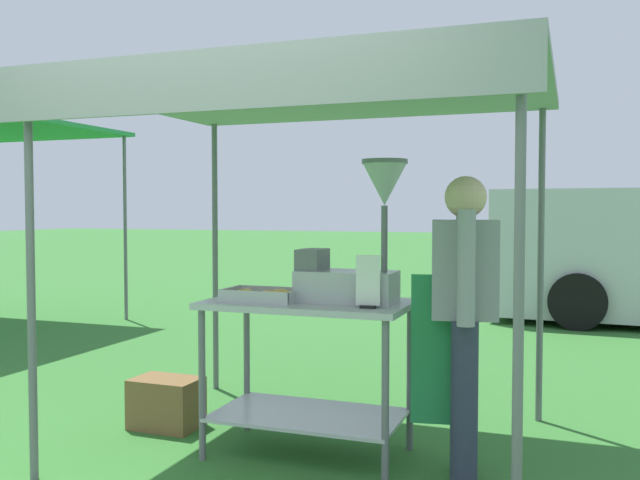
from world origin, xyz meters
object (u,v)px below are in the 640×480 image
stall_canopy (314,100)px  vendor (463,310)px  donut_fryer (356,251)px  menu_sign (368,285)px  donut_tray (265,296)px  supply_crate (166,403)px  donut_cart (308,344)px

stall_canopy → vendor: 1.49m
donut_fryer → menu_sign: bearing=-57.1°
donut_tray → menu_sign: size_ratio=1.51×
donut_fryer → menu_sign: (0.13, -0.19, -0.17)m
vendor → supply_crate: 2.10m
donut_tray → vendor: size_ratio=0.27×
menu_sign → donut_tray: bearing=174.1°
donut_tray → donut_fryer: (0.51, 0.13, 0.27)m
stall_canopy → donut_fryer: (0.28, -0.08, -0.87)m
donut_fryer → vendor: donut_fryer is taller
menu_sign → vendor: bearing=13.4°
stall_canopy → menu_sign: (0.41, -0.27, -1.04)m
donut_cart → supply_crate: (-1.06, 0.15, -0.49)m
stall_canopy → menu_sign: bearing=-33.5°
donut_cart → supply_crate: bearing=172.0°
donut_fryer → vendor: bearing=-7.2°
supply_crate → donut_fryer: bearing=-5.5°
donut_fryer → vendor: (0.62, -0.08, -0.30)m
donut_cart → menu_sign: bearing=-22.9°
stall_canopy → supply_crate: size_ratio=6.06×
stall_canopy → supply_crate: bearing=177.2°
donut_cart → menu_sign: menu_sign is taller
donut_tray → menu_sign: 0.65m
menu_sign → stall_canopy: bearing=146.5°
stall_canopy → vendor: (0.90, -0.15, -1.17)m
donut_tray → menu_sign: (0.64, -0.07, 0.10)m
donut_tray → donut_fryer: donut_fryer is taller
donut_cart → menu_sign: size_ratio=4.12×
stall_canopy → vendor: stall_canopy is taller
donut_cart → vendor: 0.94m
donut_tray → menu_sign: menu_sign is taller
stall_canopy → supply_crate: stall_canopy is taller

